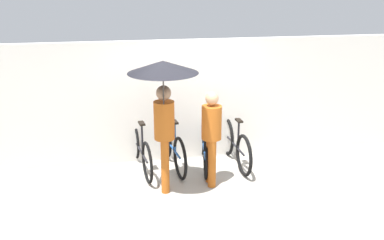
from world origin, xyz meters
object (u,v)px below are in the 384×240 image
at_px(parked_bicycle_2, 204,146).
at_px(parked_bicycle_3, 235,144).
at_px(pedestrian_leading, 163,90).
at_px(parked_bicycle_0, 140,149).
at_px(parked_bicycle_1, 172,147).
at_px(pedestrian_center, 211,132).

bearing_deg(parked_bicycle_2, parked_bicycle_3, -85.49).
xyz_separation_m(parked_bicycle_2, pedestrian_leading, (-0.82, -0.92, 1.32)).
bearing_deg(parked_bicycle_2, pedestrian_leading, 147.46).
bearing_deg(pedestrian_leading, parked_bicycle_3, -140.60).
relative_size(parked_bicycle_3, pedestrian_leading, 0.80).
bearing_deg(parked_bicycle_3, parked_bicycle_0, 84.69).
xyz_separation_m(parked_bicycle_1, pedestrian_leading, (-0.25, -0.95, 1.30)).
height_order(parked_bicycle_0, parked_bicycle_1, parked_bicycle_0).
xyz_separation_m(parked_bicycle_1, parked_bicycle_2, (0.57, -0.03, -0.02)).
relative_size(parked_bicycle_2, parked_bicycle_3, 1.02).
xyz_separation_m(parked_bicycle_0, pedestrian_leading, (0.32, -0.96, 1.31)).
bearing_deg(parked_bicycle_0, parked_bicycle_1, -98.73).
xyz_separation_m(parked_bicycle_1, pedestrian_center, (0.53, -0.79, 0.53)).
bearing_deg(pedestrian_center, pedestrian_leading, 13.34).
bearing_deg(parked_bicycle_3, pedestrian_leading, 119.80).
xyz_separation_m(parked_bicycle_0, parked_bicycle_3, (1.70, -0.08, 0.00)).
relative_size(parked_bicycle_1, pedestrian_leading, 0.80).
bearing_deg(pedestrian_leading, parked_bicycle_0, -64.47).
height_order(parked_bicycle_2, pedestrian_center, pedestrian_center).
xyz_separation_m(parked_bicycle_2, pedestrian_center, (-0.04, -0.77, 0.55)).
bearing_deg(parked_bicycle_0, pedestrian_leading, -169.16).
height_order(parked_bicycle_1, pedestrian_center, pedestrian_center).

